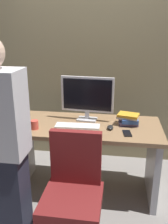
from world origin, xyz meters
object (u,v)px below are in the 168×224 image
at_px(mouse, 110,127).
at_px(office_chair, 73,200).
at_px(keyboard, 77,126).
at_px(cell_phone, 127,133).
at_px(monitor, 87,96).
at_px(desk, 85,146).
at_px(cup_near_keyboard, 35,125).
at_px(book_stack, 129,119).

bearing_deg(mouse, office_chair, -110.16).
distance_m(keyboard, cell_phone, 0.48).
distance_m(monitor, cell_phone, 0.56).
distance_m(desk, cup_near_keyboard, 0.56).
bearing_deg(mouse, cell_phone, -28.93).
relative_size(monitor, cell_phone, 3.75).
xyz_separation_m(desk, office_chair, (0.02, -0.73, -0.10)).
height_order(keyboard, book_stack, book_stack).
height_order(cup_near_keyboard, book_stack, book_stack).
bearing_deg(mouse, cup_near_keyboard, -171.82).
height_order(desk, keyboard, keyboard).
xyz_separation_m(cup_near_keyboard, cell_phone, (0.87, 0.01, -0.04)).
xyz_separation_m(office_chair, keyboard, (-0.08, 0.65, 0.34)).
bearing_deg(cell_phone, keyboard, 160.84).
bearing_deg(keyboard, mouse, -2.56).
relative_size(cup_near_keyboard, book_stack, 0.37).
xyz_separation_m(desk, keyboard, (-0.06, -0.07, 0.24)).
bearing_deg(office_chair, monitor, 90.81).
bearing_deg(monitor, book_stack, -10.08).
height_order(office_chair, mouse, office_chair).
bearing_deg(cup_near_keyboard, mouse, 8.18).
relative_size(desk, book_stack, 6.60).
height_order(monitor, book_stack, monitor).
height_order(keyboard, cup_near_keyboard, cup_near_keyboard).
relative_size(desk, monitor, 2.79).
bearing_deg(mouse, desk, 163.39).
bearing_deg(office_chair, book_stack, 62.31).
distance_m(book_stack, cell_phone, 0.23).
distance_m(desk, cell_phone, 0.50).
bearing_deg(monitor, desk, -92.28).
height_order(desk, monitor, monitor).
relative_size(mouse, cup_near_keyboard, 1.17).
xyz_separation_m(desk, monitor, (0.01, 0.13, 0.49)).
bearing_deg(keyboard, cup_near_keyboard, -167.05).
xyz_separation_m(desk, cell_phone, (0.41, -0.16, 0.24)).
xyz_separation_m(desk, cup_near_keyboard, (-0.46, -0.18, 0.27)).
distance_m(office_chair, cup_near_keyboard, 0.81).
relative_size(keyboard, mouse, 4.30).
bearing_deg(office_chair, keyboard, 96.84).
xyz_separation_m(desk, book_stack, (0.43, 0.06, 0.29)).
distance_m(mouse, book_stack, 0.22).
distance_m(monitor, cup_near_keyboard, 0.60).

